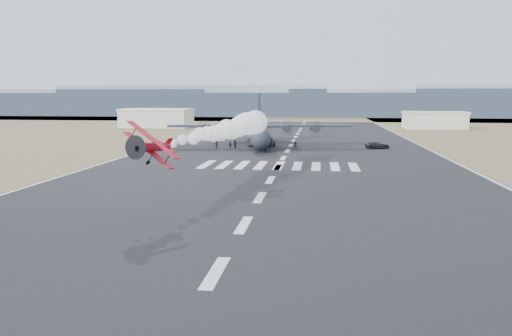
% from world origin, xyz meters
% --- Properties ---
extents(ground, '(500.00, 500.00, 0.00)m').
position_xyz_m(ground, '(0.00, 0.00, 0.00)').
color(ground, black).
rests_on(ground, ground).
extents(scrub_far, '(500.00, 80.00, 0.00)m').
position_xyz_m(scrub_far, '(0.00, 230.00, 0.00)').
color(scrub_far, olive).
rests_on(scrub_far, ground).
extents(runway_markings, '(60.00, 260.00, 0.01)m').
position_xyz_m(runway_markings, '(0.00, 60.00, 0.01)').
color(runway_markings, silver).
rests_on(runway_markings, ground).
extents(ridge_seg_b, '(150.00, 50.00, 15.00)m').
position_xyz_m(ridge_seg_b, '(-130.00, 260.00, 7.50)').
color(ridge_seg_b, gray).
rests_on(ridge_seg_b, ground).
extents(ridge_seg_c, '(150.00, 50.00, 17.00)m').
position_xyz_m(ridge_seg_c, '(-65.00, 260.00, 8.50)').
color(ridge_seg_c, gray).
rests_on(ridge_seg_c, ground).
extents(ridge_seg_d, '(150.00, 50.00, 13.00)m').
position_xyz_m(ridge_seg_d, '(0.00, 260.00, 6.50)').
color(ridge_seg_d, gray).
rests_on(ridge_seg_d, ground).
extents(ridge_seg_e, '(150.00, 50.00, 15.00)m').
position_xyz_m(ridge_seg_e, '(65.00, 260.00, 7.50)').
color(ridge_seg_e, gray).
rests_on(ridge_seg_e, ground).
extents(hangar_left, '(24.50, 14.50, 6.70)m').
position_xyz_m(hangar_left, '(-52.00, 145.00, 3.41)').
color(hangar_left, beige).
rests_on(hangar_left, ground).
extents(hangar_right, '(20.50, 12.50, 5.90)m').
position_xyz_m(hangar_right, '(46.00, 150.00, 3.01)').
color(hangar_right, beige).
rests_on(hangar_right, ground).
extents(aerobatic_biplane, '(5.44, 5.74, 4.64)m').
position_xyz_m(aerobatic_biplane, '(-9.44, 15.59, 6.42)').
color(aerobatic_biplane, '#B90C23').
extents(smoke_trail, '(7.11, 36.08, 3.96)m').
position_xyz_m(smoke_trail, '(-5.29, 44.87, 6.69)').
color(smoke_trail, white).
extents(transport_aircraft, '(41.15, 33.77, 11.87)m').
position_xyz_m(transport_aircraft, '(-7.09, 83.11, 3.06)').
color(transport_aircraft, '#1E232D').
rests_on(transport_aircraft, ground).
extents(support_vehicle, '(5.59, 3.50, 1.44)m').
position_xyz_m(support_vehicle, '(18.90, 79.17, 0.72)').
color(support_vehicle, black).
rests_on(support_vehicle, ground).
extents(crew_a, '(0.71, 0.64, 1.60)m').
position_xyz_m(crew_a, '(-12.33, 79.64, 0.80)').
color(crew_a, black).
rests_on(crew_a, ground).
extents(crew_b, '(0.84, 0.94, 1.65)m').
position_xyz_m(crew_b, '(-15.37, 74.70, 0.82)').
color(crew_b, black).
rests_on(crew_b, ground).
extents(crew_c, '(0.79, 1.20, 1.71)m').
position_xyz_m(crew_c, '(-4.05, 77.66, 0.85)').
color(crew_c, black).
rests_on(crew_c, ground).
extents(crew_d, '(1.00, 0.67, 1.56)m').
position_xyz_m(crew_d, '(-12.34, 74.05, 0.78)').
color(crew_d, black).
rests_on(crew_d, ground).
extents(crew_e, '(0.86, 0.97, 1.69)m').
position_xyz_m(crew_e, '(-11.69, 76.59, 0.84)').
color(crew_e, black).
rests_on(crew_e, ground).
extents(crew_f, '(1.57, 1.39, 1.72)m').
position_xyz_m(crew_f, '(-4.72, 72.32, 0.86)').
color(crew_f, black).
rests_on(crew_f, ground).
extents(crew_g, '(0.80, 0.77, 1.72)m').
position_xyz_m(crew_g, '(-3.34, 78.72, 0.86)').
color(crew_g, black).
rests_on(crew_g, ground).
extents(crew_h, '(0.95, 0.82, 1.66)m').
position_xyz_m(crew_h, '(1.35, 79.40, 0.83)').
color(crew_h, black).
rests_on(crew_h, ground).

